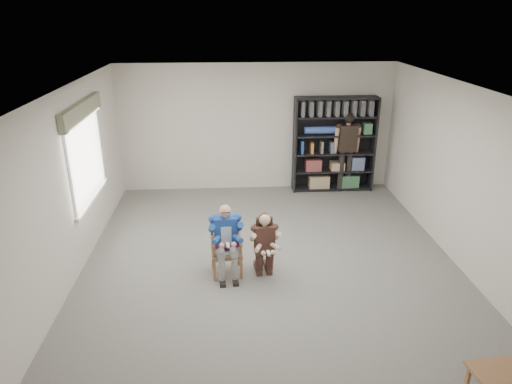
{
  "coord_description": "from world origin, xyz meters",
  "views": [
    {
      "loc": [
        -0.64,
        -6.31,
        3.85
      ],
      "look_at": [
        -0.2,
        0.6,
        1.05
      ],
      "focal_mm": 32.0,
      "sensor_mm": 36.0,
      "label": 1
    }
  ],
  "objects_px": {
    "seated_man": "(226,240)",
    "bookshelf": "(334,145)",
    "armchair": "(226,248)",
    "standing_man": "(346,153)",
    "kneeling_woman": "(265,246)"
  },
  "relations": [
    {
      "from": "kneeling_woman",
      "to": "bookshelf",
      "type": "xyz_separation_m",
      "value": [
        1.82,
        3.55,
        0.53
      ]
    },
    {
      "from": "armchair",
      "to": "bookshelf",
      "type": "bearing_deg",
      "value": 49.91
    },
    {
      "from": "kneeling_woman",
      "to": "bookshelf",
      "type": "bearing_deg",
      "value": 57.75
    },
    {
      "from": "armchair",
      "to": "standing_man",
      "type": "height_order",
      "value": "standing_man"
    },
    {
      "from": "seated_man",
      "to": "standing_man",
      "type": "distance_m",
      "value": 4.29
    },
    {
      "from": "armchair",
      "to": "bookshelf",
      "type": "height_order",
      "value": "bookshelf"
    },
    {
      "from": "armchair",
      "to": "standing_man",
      "type": "relative_size",
      "value": 0.5
    },
    {
      "from": "standing_man",
      "to": "kneeling_woman",
      "type": "bearing_deg",
      "value": -125.82
    },
    {
      "from": "seated_man",
      "to": "bookshelf",
      "type": "relative_size",
      "value": 0.55
    },
    {
      "from": "seated_man",
      "to": "kneeling_woman",
      "type": "bearing_deg",
      "value": -16.73
    },
    {
      "from": "armchair",
      "to": "standing_man",
      "type": "bearing_deg",
      "value": 46.32
    },
    {
      "from": "armchair",
      "to": "kneeling_woman",
      "type": "height_order",
      "value": "kneeling_woman"
    },
    {
      "from": "bookshelf",
      "to": "standing_man",
      "type": "relative_size",
      "value": 1.18
    },
    {
      "from": "armchair",
      "to": "kneeling_woman",
      "type": "relative_size",
      "value": 0.84
    },
    {
      "from": "bookshelf",
      "to": "seated_man",
      "type": "bearing_deg",
      "value": -125.04
    }
  ]
}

